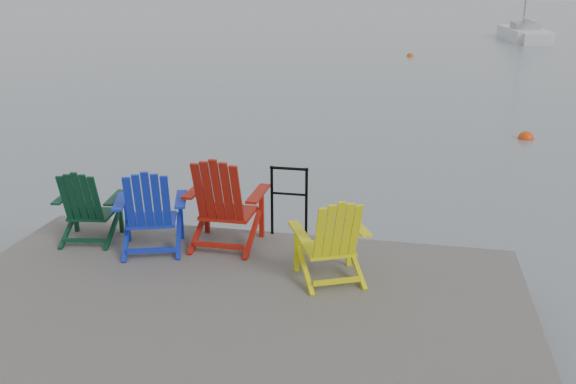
% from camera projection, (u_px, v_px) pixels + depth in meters
% --- Properties ---
extents(ground, '(400.00, 400.00, 0.00)m').
position_uv_depth(ground, '(211.00, 381.00, 5.70)').
color(ground, slate).
rests_on(ground, ground).
extents(dock, '(6.00, 5.00, 1.40)m').
position_uv_depth(dock, '(209.00, 348.00, 5.59)').
color(dock, '#2E2B29').
rests_on(dock, ground).
extents(handrail, '(0.48, 0.04, 0.90)m').
position_uv_depth(handrail, '(289.00, 195.00, 7.59)').
color(handrail, black).
rests_on(handrail, dock).
extents(chair_green, '(0.83, 0.78, 0.94)m').
position_uv_depth(chair_green, '(87.00, 205.00, 7.43)').
color(chair_green, '#08311C').
rests_on(chair_green, dock).
extents(chair_blue, '(0.99, 0.94, 1.04)m').
position_uv_depth(chair_blue, '(150.00, 209.00, 7.14)').
color(chair_blue, '#1026AD').
rests_on(chair_blue, dock).
extents(chair_red, '(0.92, 0.85, 1.15)m').
position_uv_depth(chair_red, '(224.00, 201.00, 7.25)').
color(chair_red, '#98160B').
rests_on(chair_red, dock).
extents(chair_yellow, '(0.94, 0.91, 0.97)m').
position_uv_depth(chair_yellow, '(332.00, 239.00, 6.40)').
color(chair_yellow, yellow).
rests_on(chair_yellow, dock).
extents(sailboat_near, '(2.58, 8.93, 12.18)m').
position_uv_depth(sailboat_near, '(523.00, 35.00, 43.26)').
color(sailboat_near, silver).
rests_on(sailboat_near, ground).
extents(buoy_a, '(0.38, 0.38, 0.38)m').
position_uv_depth(buoy_a, '(526.00, 139.00, 14.83)').
color(buoy_a, '#D73E0C').
rests_on(buoy_a, ground).
extents(buoy_b, '(0.38, 0.38, 0.38)m').
position_uv_depth(buoy_b, '(410.00, 56.00, 32.76)').
color(buoy_b, '#C8460B').
rests_on(buoy_b, ground).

